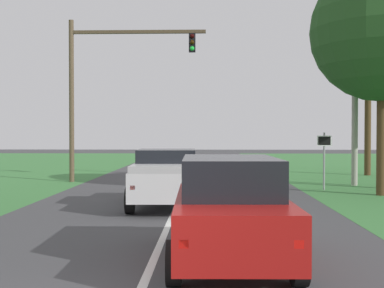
% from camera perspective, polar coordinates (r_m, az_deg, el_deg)
% --- Properties ---
extents(ground_plane, '(120.00, 120.00, 0.00)m').
position_cam_1_polar(ground_plane, '(16.09, -1.91, -7.34)').
color(ground_plane, '#424244').
extents(red_suv_near, '(2.26, 4.58, 1.94)m').
position_cam_1_polar(red_suv_near, '(9.37, 4.33, -7.24)').
color(red_suv_near, '#9E1411').
rests_on(red_suv_near, ground_plane).
extents(pickup_truck_lead, '(2.46, 5.00, 1.88)m').
position_cam_1_polar(pickup_truck_lead, '(16.36, -2.87, -3.79)').
color(pickup_truck_lead, silver).
rests_on(pickup_truck_lead, ground_plane).
extents(traffic_light, '(6.76, 0.40, 8.00)m').
position_cam_1_polar(traffic_light, '(25.30, -9.88, 7.56)').
color(traffic_light, brown).
rests_on(traffic_light, ground_plane).
extents(keep_moving_sign, '(0.60, 0.09, 2.44)m').
position_cam_1_polar(keep_moving_sign, '(21.91, 14.80, -1.02)').
color(keep_moving_sign, gray).
rests_on(keep_moving_sign, ground_plane).
extents(oak_tree_right, '(4.12, 4.12, 8.88)m').
position_cam_1_polar(oak_tree_right, '(30.80, 19.40, 9.31)').
color(oak_tree_right, '#4C351E').
rests_on(oak_tree_right, ground_plane).
extents(utility_pole_right, '(0.28, 0.28, 9.71)m').
position_cam_1_polar(utility_pole_right, '(24.39, 18.05, 6.92)').
color(utility_pole_right, '#9E998E').
rests_on(utility_pole_right, ground_plane).
extents(extra_tree_2, '(5.49, 5.49, 9.12)m').
position_cam_1_polar(extra_tree_2, '(21.06, 20.81, 11.97)').
color(extra_tree_2, '#4C351E').
rests_on(extra_tree_2, ground_plane).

